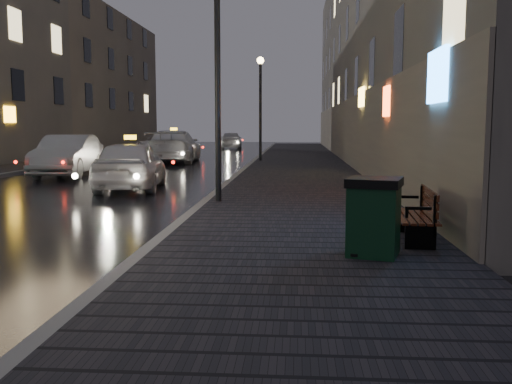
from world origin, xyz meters
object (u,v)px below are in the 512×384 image
lamp_near (217,60)px  taxi_mid (174,146)px  car_left_mid (68,156)px  taxi_far (164,145)px  bench (419,215)px  trash_bin (374,216)px  lamp_far (260,95)px  car_far (231,140)px  taxi_near (131,165)px

lamp_near → taxi_mid: lamp_near is taller
car_left_mid → taxi_far: (0.50, 13.93, -0.06)m
bench → trash_bin: (-0.85, -1.10, 0.14)m
lamp_far → taxi_mid: size_ratio=0.90×
taxi_mid → lamp_far: bearing=172.4°
lamp_far → car_left_mid: lamp_far is taller
lamp_near → taxi_far: lamp_near is taller
lamp_far → car_far: 18.20m
taxi_near → taxi_mid: bearing=-91.1°
trash_bin → taxi_near: (-6.14, 9.13, 0.06)m
taxi_mid → taxi_far: taxi_mid is taller
taxi_mid → taxi_far: 5.97m
lamp_far → car_far: lamp_far is taller
bench → taxi_near: (-7.00, 8.04, 0.20)m
lamp_near → taxi_near: size_ratio=1.17×
lamp_far → car_left_mid: size_ratio=1.09×
lamp_near → taxi_far: bearing=106.5°
trash_bin → taxi_near: taxi_near is taller
trash_bin → car_left_mid: (-9.95, 13.60, 0.09)m
lamp_near → car_left_mid: bearing=131.0°
car_left_mid → taxi_mid: (2.40, 8.27, 0.05)m
trash_bin → taxi_far: taxi_far is taller
lamp_near → taxi_near: lamp_near is taller
bench → car_left_mid: 16.53m
bench → trash_bin: 1.40m
bench → taxi_far: (-10.30, 26.44, 0.17)m
car_left_mid → taxi_far: size_ratio=0.91×
lamp_near → car_far: lamp_near is taller
lamp_near → trash_bin: lamp_near is taller
taxi_mid → taxi_far: (-1.90, 5.66, -0.11)m
car_left_mid → lamp_far: bearing=42.2°
taxi_near → car_far: size_ratio=1.06×
bench → taxi_far: 28.37m
trash_bin → car_far: (-6.53, 39.20, 0.02)m
trash_bin → taxi_far: size_ratio=0.21×
lamp_near → taxi_far: 23.07m
taxi_far → car_far: taxi_far is taller
bench → taxi_near: 10.66m
taxi_mid → car_far: bearing=-97.2°
taxi_near → taxi_mid: 12.82m
lamp_far → bench: size_ratio=3.20×
trash_bin → taxi_mid: 23.14m
lamp_near → bench: (3.81, -4.47, -2.93)m
taxi_near → car_left_mid: size_ratio=0.93×
taxi_near → car_far: bearing=-96.6°
lamp_near → taxi_mid: size_ratio=0.90×
car_left_mid → taxi_mid: 8.61m
car_left_mid → trash_bin: bearing=-60.3°
taxi_far → car_far: (2.92, 11.67, -0.01)m
lamp_far → taxi_far: 9.24m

